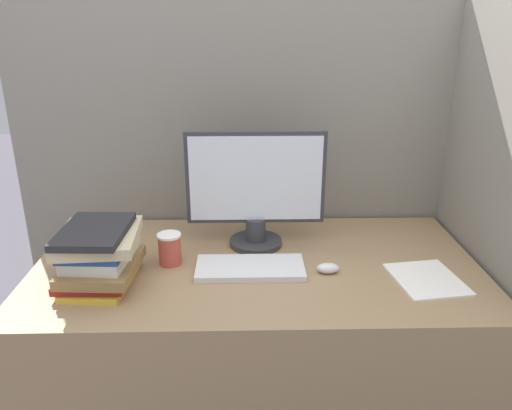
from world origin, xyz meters
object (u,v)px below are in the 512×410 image
at_px(monitor, 255,193).
at_px(coffee_cup, 170,249).
at_px(mouse, 328,268).
at_px(book_stack, 99,254).
at_px(keyboard, 250,268).

relative_size(monitor, coffee_cup, 4.55).
bearing_deg(mouse, coffee_cup, 171.43).
height_order(mouse, coffee_cup, coffee_cup).
relative_size(monitor, book_stack, 1.67).
relative_size(mouse, book_stack, 0.25).
bearing_deg(keyboard, book_stack, -172.43).
xyz_separation_m(mouse, coffee_cup, (-0.53, 0.08, 0.04)).
bearing_deg(monitor, mouse, -43.76).
distance_m(coffee_cup, book_stack, 0.24).
relative_size(coffee_cup, book_stack, 0.37).
xyz_separation_m(keyboard, coffee_cup, (-0.27, 0.06, 0.05)).
bearing_deg(keyboard, coffee_cup, 167.87).
bearing_deg(book_stack, keyboard, 7.57).
bearing_deg(coffee_cup, mouse, -8.57).
bearing_deg(mouse, book_stack, -176.73).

